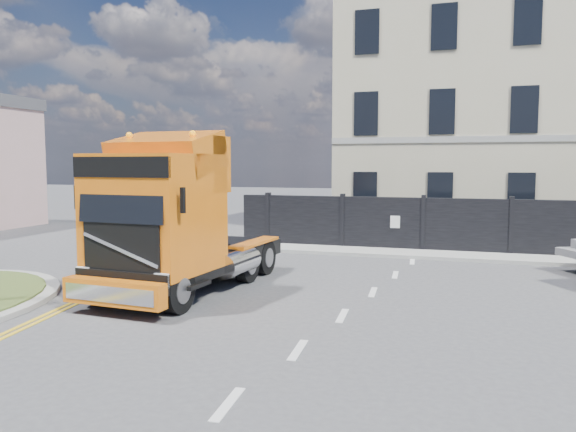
% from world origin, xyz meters
% --- Properties ---
extents(ground, '(120.00, 120.00, 0.00)m').
position_xyz_m(ground, '(0.00, 0.00, 0.00)').
color(ground, '#424244').
rests_on(ground, ground).
extents(hoarding_fence, '(18.80, 0.25, 2.00)m').
position_xyz_m(hoarding_fence, '(6.55, 9.00, 1.00)').
color(hoarding_fence, black).
rests_on(hoarding_fence, ground).
extents(georgian_building, '(12.30, 10.30, 12.80)m').
position_xyz_m(georgian_building, '(6.00, 16.50, 5.77)').
color(georgian_building, '#BBB195').
rests_on(georgian_building, ground).
extents(pavement_far, '(20.00, 1.60, 0.12)m').
position_xyz_m(pavement_far, '(6.00, 8.10, 0.06)').
color(pavement_far, gray).
rests_on(pavement_far, ground).
extents(truck, '(2.89, 6.67, 3.90)m').
position_xyz_m(truck, '(-1.45, 0.21, 1.75)').
color(truck, black).
rests_on(truck, ground).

